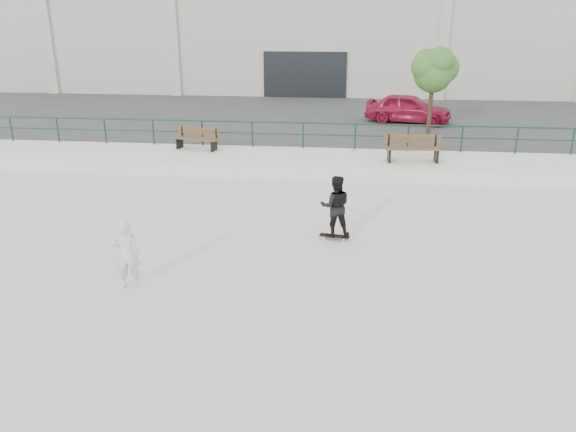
# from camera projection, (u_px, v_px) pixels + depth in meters

# --- Properties ---
(ground) EXTENTS (120.00, 120.00, 0.00)m
(ground) POSITION_uv_depth(u_px,v_px,m) (216.00, 287.00, 12.13)
(ground) COLOR beige
(ground) RESTS_ON ground
(ledge) EXTENTS (30.00, 3.00, 0.50)m
(ledge) POSITION_uv_depth(u_px,v_px,m) (273.00, 162.00, 20.89)
(ledge) COLOR silver
(ledge) RESTS_ON ground
(parking_strip) EXTENTS (60.00, 14.00, 0.50)m
(parking_strip) POSITION_uv_depth(u_px,v_px,m) (295.00, 120.00, 28.80)
(parking_strip) COLOR #333333
(parking_strip) RESTS_ON ground
(railing) EXTENTS (28.00, 0.06, 1.03)m
(railing) POSITION_uv_depth(u_px,v_px,m) (278.00, 129.00, 21.75)
(railing) COLOR #153A26
(railing) RESTS_ON ledge
(commercial_building) EXTENTS (44.20, 16.33, 8.00)m
(commercial_building) POSITION_uv_depth(u_px,v_px,m) (314.00, 23.00, 40.32)
(commercial_building) COLOR #A9A898
(commercial_building) RESTS_ON ground
(bench_left) EXTENTS (1.83, 0.86, 0.81)m
(bench_left) POSITION_uv_depth(u_px,v_px,m) (197.00, 139.00, 21.66)
(bench_left) COLOR brown
(bench_left) RESTS_ON ledge
(bench_right) EXTENTS (2.04, 0.72, 0.92)m
(bench_right) POSITION_uv_depth(u_px,v_px,m) (413.00, 149.00, 19.94)
(bench_right) COLOR brown
(bench_right) RESTS_ON ledge
(tree) EXTENTS (2.07, 1.84, 3.68)m
(tree) POSITION_uv_depth(u_px,v_px,m) (434.00, 68.00, 23.58)
(tree) COLOR #483124
(tree) RESTS_ON parking_strip
(red_car) EXTENTS (4.26, 2.52, 1.36)m
(red_car) POSITION_uv_depth(u_px,v_px,m) (408.00, 108.00, 26.58)
(red_car) COLOR maroon
(red_car) RESTS_ON parking_strip
(skateboard) EXTENTS (0.80, 0.31, 0.09)m
(skateboard) POSITION_uv_depth(u_px,v_px,m) (334.00, 236.00, 14.63)
(skateboard) COLOR black
(skateboard) RESTS_ON ground
(standing_skater) EXTENTS (0.85, 0.69, 1.62)m
(standing_skater) POSITION_uv_depth(u_px,v_px,m) (335.00, 206.00, 14.34)
(standing_skater) COLOR black
(standing_skater) RESTS_ON skateboard
(seated_skater) EXTENTS (0.64, 0.50, 1.54)m
(seated_skater) POSITION_uv_depth(u_px,v_px,m) (127.00, 254.00, 11.89)
(seated_skater) COLOR silver
(seated_skater) RESTS_ON ground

